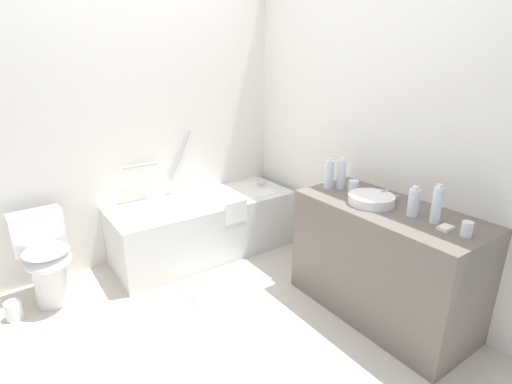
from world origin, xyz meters
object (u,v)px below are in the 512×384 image
Objects in this scene: water_bottle_3 at (329,174)px; drinking_glass_0 at (467,229)px; soap_dish at (446,228)px; drinking_glass_1 at (353,187)px; toilet_paper_roll at (14,311)px; toilet at (45,257)px; bathtub at (205,225)px; water_bottle_2 at (414,202)px; sink_basin at (371,199)px; sink_faucet at (389,194)px; bath_mat at (225,282)px; water_bottle_0 at (341,174)px; water_bottle_1 at (437,205)px.

drinking_glass_0 is at bearing -88.27° from water_bottle_3.
water_bottle_3 is 0.94m from soap_dish.
drinking_glass_1 is 2.59m from toilet_paper_roll.
bathtub is at bearing 86.42° from toilet.
water_bottle_2 is (0.61, -1.70, 0.62)m from bathtub.
sink_basin is at bearing -89.92° from water_bottle_3.
toilet_paper_roll is (-2.34, 1.30, -0.78)m from sink_faucet.
sink_faucet is 1.74× the size of drinking_glass_0.
bath_mat is at bearing 135.49° from sink_faucet.
soap_dish is at bearing -88.59° from water_bottle_3.
water_bottle_0 reaches higher than soap_dish.
water_bottle_3 reaches higher than drinking_glass_0.
water_bottle_2 is at bearing -35.79° from toilet_paper_roll.
sink_basin is 0.53m from soap_dish.
water_bottle_0 reaches higher than water_bottle_3.
water_bottle_3 reaches higher than water_bottle_2.
toilet is 2.76m from soap_dish.
bathtub is 1.61m from toilet_paper_roll.
water_bottle_1 reaches higher than drinking_glass_1.
bathtub is 7.13× the size of water_bottle_3.
water_bottle_1 reaches higher than drinking_glass_0.
toilet is 7.75× the size of soap_dish.
water_bottle_1 is (-0.01, -0.78, 0.00)m from water_bottle_0.
water_bottle_0 reaches higher than sink_faucet.
bath_mat is at bearing 147.12° from water_bottle_3.
water_bottle_3 reaches higher than toilet.
bath_mat is at bearing -16.87° from toilet_paper_roll.
toilet_paper_roll is (-2.16, 0.89, -0.86)m from water_bottle_3.
sink_faucet is 0.25m from drinking_glass_1.
bathtub is 18.61× the size of soap_dish.
water_bottle_0 is at bearing 108.49° from sink_faucet.
water_bottle_3 is 2.49m from toilet_paper_roll.
drinking_glass_1 is 0.75m from soap_dish.
soap_dish is at bearing -73.14° from bathtub.
drinking_glass_0 is (-0.04, -0.99, -0.07)m from water_bottle_0.
toilet is 2.30m from water_bottle_0.
sink_basin is 3.45× the size of soap_dish.
bathtub reaches higher than toilet_paper_roll.
drinking_glass_1 is at bearing 88.10° from water_bottle_2.
toilet_paper_roll is at bearing 148.96° from sink_basin.
drinking_glass_0 is 0.12m from soap_dish.
drinking_glass_1 is (0.06, 0.22, 0.02)m from sink_basin.
water_bottle_1 is (0.06, -0.43, 0.08)m from sink_basin.
sink_faucet is at bearing 52.20° from toilet.
toilet_paper_roll is at bearing 141.98° from water_bottle_1.
bathtub reaches higher than sink_basin.
water_bottle_3 reaches higher than sink_faucet.
bathtub is at bearing 106.86° from soap_dish.
soap_dish is at bearing 94.31° from drinking_glass_0.
toilet reaches higher than bath_mat.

